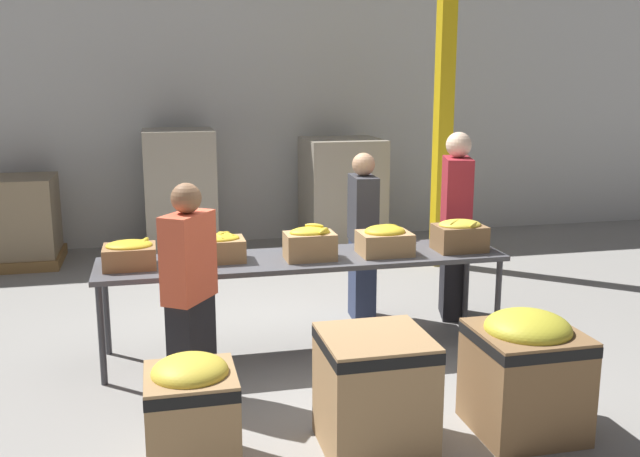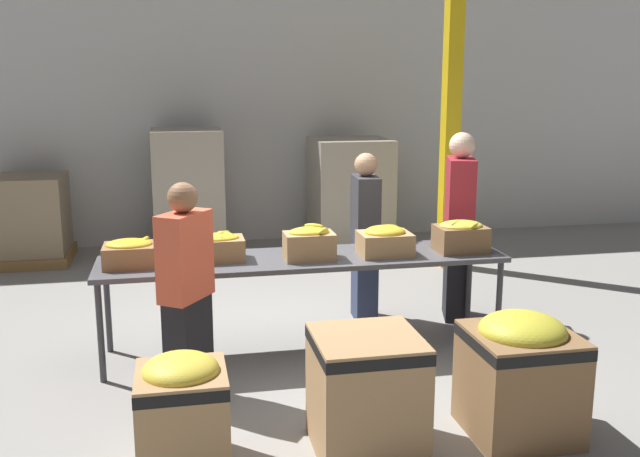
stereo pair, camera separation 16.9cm
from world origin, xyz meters
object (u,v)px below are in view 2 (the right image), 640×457
(volunteer_2, at_px, (459,228))
(donation_bin_2, at_px, (520,371))
(pallet_stack_1, at_px, (350,195))
(sorting_table, at_px, (303,263))
(banana_box_4, at_px, (461,235))
(pallet_stack_2, at_px, (29,220))
(donation_bin_0, at_px, (182,409))
(pallet_stack_0, at_px, (189,193))
(banana_box_2, at_px, (309,243))
(volunteer_0, at_px, (365,238))
(banana_box_0, at_px, (130,252))
(donation_bin_1, at_px, (366,389))
(support_pillar, at_px, (452,99))
(banana_box_3, at_px, (385,240))
(volunteer_1, at_px, (186,293))
(banana_box_1, at_px, (217,246))

(volunteer_2, relative_size, donation_bin_2, 2.18)
(pallet_stack_1, bearing_deg, sorting_table, -109.77)
(banana_box_4, relative_size, pallet_stack_2, 0.38)
(donation_bin_0, xyz_separation_m, pallet_stack_0, (0.17, 5.28, 0.42))
(banana_box_2, bearing_deg, sorting_table, 112.54)
(banana_box_4, xyz_separation_m, pallet_stack_0, (-2.18, 3.69, -0.16))
(sorting_table, bearing_deg, volunteer_2, 19.70)
(volunteer_0, distance_m, pallet_stack_0, 3.31)
(pallet_stack_2, bearing_deg, pallet_stack_0, 0.79)
(banana_box_2, height_order, pallet_stack_0, pallet_stack_0)
(banana_box_0, relative_size, donation_bin_1, 0.54)
(donation_bin_2, bearing_deg, sorting_table, 123.36)
(donation_bin_0, height_order, donation_bin_2, donation_bin_2)
(donation_bin_2, bearing_deg, banana_box_4, 81.63)
(banana_box_0, distance_m, donation_bin_2, 3.02)
(donation_bin_0, bearing_deg, support_pillar, 51.70)
(banana_box_4, xyz_separation_m, volunteer_0, (-0.62, 0.77, -0.17))
(donation_bin_1, xyz_separation_m, pallet_stack_0, (-0.93, 5.28, 0.40))
(banana_box_2, distance_m, pallet_stack_2, 4.65)
(banana_box_0, relative_size, support_pillar, 0.10)
(volunteer_0, height_order, pallet_stack_1, volunteer_0)
(donation_bin_0, xyz_separation_m, pallet_stack_1, (2.27, 5.16, 0.35))
(banana_box_3, bearing_deg, pallet_stack_0, 112.45)
(support_pillar, xyz_separation_m, pallet_stack_0, (-3.04, 1.21, -1.20))
(sorting_table, relative_size, volunteer_1, 2.12)
(banana_box_3, relative_size, donation_bin_1, 0.57)
(banana_box_0, xyz_separation_m, banana_box_1, (0.68, 0.04, 0.00))
(banana_box_0, distance_m, volunteer_1, 0.82)
(banana_box_4, relative_size, donation_bin_2, 0.51)
(banana_box_0, height_order, donation_bin_2, banana_box_0)
(support_pillar, height_order, pallet_stack_2, support_pillar)
(donation_bin_1, height_order, pallet_stack_1, pallet_stack_1)
(volunteer_0, distance_m, donation_bin_1, 2.47)
(banana_box_4, distance_m, donation_bin_1, 2.09)
(banana_box_4, relative_size, support_pillar, 0.10)
(banana_box_0, height_order, donation_bin_1, banana_box_0)
(banana_box_2, height_order, donation_bin_0, banana_box_2)
(banana_box_4, height_order, pallet_stack_2, banana_box_4)
(support_pillar, relative_size, pallet_stack_1, 2.72)
(banana_box_0, bearing_deg, banana_box_3, -1.57)
(support_pillar, distance_m, pallet_stack_1, 1.93)
(support_pillar, bearing_deg, pallet_stack_1, 130.57)
(volunteer_1, relative_size, pallet_stack_2, 1.44)
(banana_box_2, relative_size, donation_bin_0, 0.57)
(banana_box_1, bearing_deg, banana_box_0, -176.65)
(volunteer_1, relative_size, volunteer_2, 0.88)
(banana_box_0, bearing_deg, sorting_table, 0.36)
(donation_bin_1, relative_size, donation_bin_2, 0.91)
(banana_box_3, relative_size, volunteer_2, 0.24)
(donation_bin_1, height_order, pallet_stack_0, pallet_stack_0)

